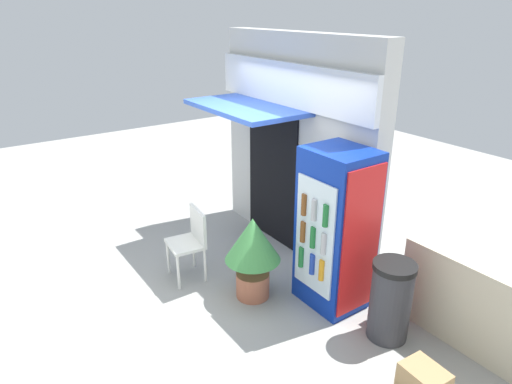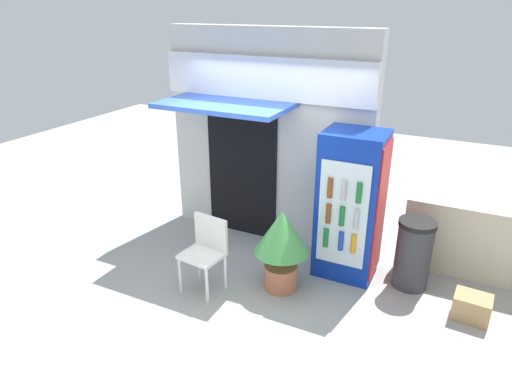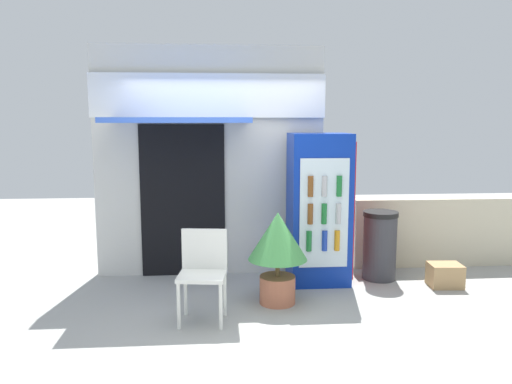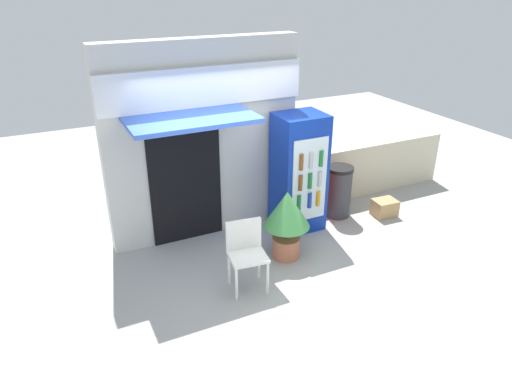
{
  "view_description": "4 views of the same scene",
  "coord_description": "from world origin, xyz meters",
  "views": [
    {
      "loc": [
        4.27,
        -2.28,
        3.19
      ],
      "look_at": [
        0.31,
        0.49,
        1.22
      ],
      "focal_mm": 31.82,
      "sensor_mm": 36.0,
      "label": 1
    },
    {
      "loc": [
        2.29,
        -3.97,
        3.19
      ],
      "look_at": [
        0.15,
        0.39,
        1.15
      ],
      "focal_mm": 31.76,
      "sensor_mm": 36.0,
      "label": 2
    },
    {
      "loc": [
        -0.11,
        -4.86,
        1.99
      ],
      "look_at": [
        0.3,
        0.42,
        1.22
      ],
      "focal_mm": 34.53,
      "sensor_mm": 36.0,
      "label": 3
    },
    {
      "loc": [
        -2.33,
        -4.68,
        3.7
      ],
      "look_at": [
        0.09,
        0.39,
        1.06
      ],
      "focal_mm": 32.99,
      "sensor_mm": 36.0,
      "label": 4
    }
  ],
  "objects": [
    {
      "name": "ground",
      "position": [
        0.0,
        0.0,
        0.0
      ],
      "size": [
        16.0,
        16.0,
        0.0
      ],
      "primitive_type": "plane",
      "color": "#A3A39E"
    },
    {
      "name": "storefront_building",
      "position": [
        -0.24,
        1.49,
        1.51
      ],
      "size": [
        2.9,
        1.18,
        2.92
      ],
      "color": "silver",
      "rests_on": "ground"
    },
    {
      "name": "drink_cooler",
      "position": [
        1.12,
        1.0,
        0.92
      ],
      "size": [
        0.74,
        0.67,
        1.84
      ],
      "color": "#0C2D9E",
      "rests_on": "ground"
    },
    {
      "name": "plastic_chair",
      "position": [
        -0.27,
        -0.09,
        0.54
      ],
      "size": [
        0.51,
        0.46,
        0.91
      ],
      "color": "white",
      "rests_on": "ground"
    },
    {
      "name": "potted_plant_near_shop",
      "position": [
        0.52,
        0.3,
        0.65
      ],
      "size": [
        0.64,
        0.64,
        1.01
      ],
      "color": "#BC6B4C",
      "rests_on": "ground"
    },
    {
      "name": "trash_bin",
      "position": [
        1.91,
        1.04,
        0.44
      ],
      "size": [
        0.43,
        0.43,
        0.86
      ],
      "color": "#38383D",
      "rests_on": "ground"
    },
    {
      "name": "stone_boundary_wall",
      "position": [
        3.08,
        1.55,
        0.47
      ],
      "size": [
        2.74,
        0.2,
        0.94
      ],
      "primitive_type": "cube",
      "color": "beige",
      "rests_on": "ground"
    },
    {
      "name": "cardboard_box",
      "position": [
        2.61,
        0.68,
        0.14
      ],
      "size": [
        0.4,
        0.32,
        0.28
      ],
      "primitive_type": "cube",
      "rotation": [
        0.0,
        0.0,
        -0.07
      ],
      "color": "tan",
      "rests_on": "ground"
    }
  ]
}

